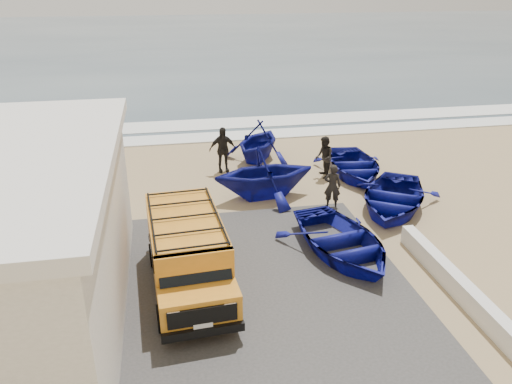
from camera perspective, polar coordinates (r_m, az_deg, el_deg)
ground at (r=15.01m, az=-0.73°, el=-7.33°), size 160.00×160.00×0.00m
slab at (r=13.16m, az=-7.99°, el=-12.38°), size 12.00×10.00×0.05m
ocean at (r=69.16m, az=-9.14°, el=16.86°), size 180.00×88.00×0.01m
surf_line at (r=25.95m, az=-5.34°, el=6.24°), size 180.00×1.60×0.06m
surf_wash at (r=28.34m, az=-5.85°, el=7.69°), size 180.00×2.20×0.04m
parapet at (r=14.17m, az=22.22°, el=-10.05°), size 0.35×6.00×0.55m
van at (r=13.20m, az=-7.83°, el=-6.75°), size 2.17×4.83×2.02m
boat_near_left at (r=15.10m, az=9.75°, el=-5.52°), size 3.83×4.84×0.90m
boat_near_right at (r=18.35m, az=15.36°, el=-0.59°), size 5.04×5.43×0.92m
boat_mid_left at (r=18.48m, az=0.98°, el=2.26°), size 4.17×3.72×1.99m
boat_mid_right at (r=21.19m, az=11.14°, el=3.02°), size 3.47×4.51×0.87m
boat_far_left at (r=22.37m, az=0.19°, el=5.86°), size 4.34×4.49×1.81m
fisherman_front at (r=17.91m, az=8.72°, el=0.65°), size 0.69×0.56×1.64m
fisherman_middle at (r=20.62m, az=7.78°, el=3.95°), size 0.72×0.89×1.72m
fisherman_back at (r=21.05m, az=-3.85°, el=4.85°), size 1.18×0.57×1.95m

